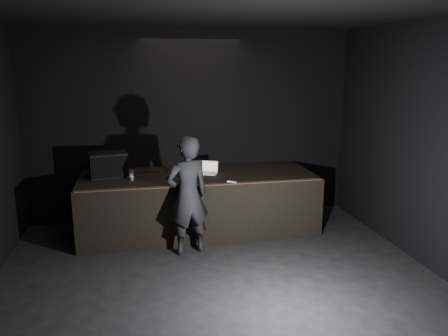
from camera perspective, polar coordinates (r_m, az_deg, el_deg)
ground at (r=5.42m, az=0.99°, el=-18.20°), size 7.00×7.00×0.00m
room_walls at (r=4.70m, az=1.09°, el=3.38°), size 6.10×7.10×3.52m
stage_riser at (r=7.68m, az=-3.36°, el=-4.49°), size 4.00×1.50×1.00m
riser_lip at (r=6.86m, az=-2.58°, el=-2.22°), size 3.92×0.10×0.01m
stage_monitor at (r=7.61m, az=-14.87°, el=0.43°), size 0.68×0.55×0.41m
cable at (r=7.78m, az=-10.42°, el=-0.57°), size 0.87×0.17×0.02m
laptop at (r=7.62m, az=-2.01°, el=-0.30°), size 0.38×0.36×0.20m
beer_can at (r=7.30m, az=-11.98°, el=-0.92°), size 0.07×0.07×0.17m
plastic_cup at (r=7.94m, az=-1.79°, el=0.27°), size 0.09×0.09×0.11m
wii_remote at (r=6.99m, az=1.00°, el=-1.84°), size 0.13×0.14×0.03m
person at (r=6.62m, az=-4.78°, el=-3.64°), size 0.76×0.60×1.83m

